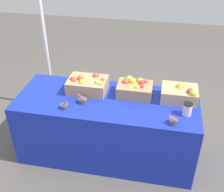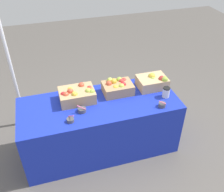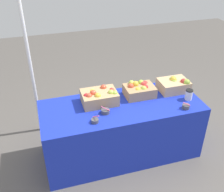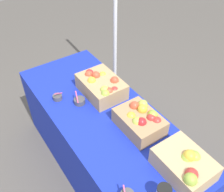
{
  "view_description": "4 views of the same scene",
  "coord_description": "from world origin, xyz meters",
  "px_view_note": "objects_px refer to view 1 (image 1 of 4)",
  "views": [
    {
      "loc": [
        0.52,
        -2.34,
        2.33
      ],
      "look_at": [
        0.06,
        -0.03,
        0.81
      ],
      "focal_mm": 44.43,
      "sensor_mm": 36.0,
      "label": 1
    },
    {
      "loc": [
        -0.54,
        -2.35,
        2.59
      ],
      "look_at": [
        0.16,
        0.02,
        0.79
      ],
      "focal_mm": 41.17,
      "sensor_mm": 36.0,
      "label": 2
    },
    {
      "loc": [
        -0.86,
        -2.47,
        2.49
      ],
      "look_at": [
        -0.12,
        0.0,
        0.88
      ],
      "focal_mm": 43.13,
      "sensor_mm": 36.0,
      "label": 3
    },
    {
      "loc": [
        1.28,
        -0.79,
        2.23
      ],
      "look_at": [
        0.01,
        0.07,
        0.9
      ],
      "focal_mm": 41.81,
      "sensor_mm": 36.0,
      "label": 4
    }
  ],
  "objects_px": {
    "apple_crate_right": "(88,84)",
    "sample_bowl_near": "(64,106)",
    "apple_crate_left": "(180,93)",
    "sample_bowl_mid": "(83,100)",
    "apple_crate_middle": "(135,88)",
    "coffee_cup": "(187,109)",
    "tent_pole": "(45,38)",
    "sample_bowl_far": "(173,121)"
  },
  "relations": [
    {
      "from": "apple_crate_middle",
      "to": "coffee_cup",
      "type": "bearing_deg",
      "value": -25.89
    },
    {
      "from": "apple_crate_right",
      "to": "coffee_cup",
      "type": "bearing_deg",
      "value": -12.61
    },
    {
      "from": "tent_pole",
      "to": "coffee_cup",
      "type": "bearing_deg",
      "value": -26.51
    },
    {
      "from": "apple_crate_right",
      "to": "tent_pole",
      "type": "relative_size",
      "value": 0.2
    },
    {
      "from": "apple_crate_middle",
      "to": "coffee_cup",
      "type": "height_order",
      "value": "apple_crate_middle"
    },
    {
      "from": "sample_bowl_mid",
      "to": "coffee_cup",
      "type": "relative_size",
      "value": 0.79
    },
    {
      "from": "apple_crate_right",
      "to": "sample_bowl_near",
      "type": "height_order",
      "value": "apple_crate_right"
    },
    {
      "from": "tent_pole",
      "to": "apple_crate_middle",
      "type": "bearing_deg",
      "value": -26.77
    },
    {
      "from": "sample_bowl_far",
      "to": "coffee_cup",
      "type": "distance_m",
      "value": 0.21
    },
    {
      "from": "coffee_cup",
      "to": "apple_crate_left",
      "type": "bearing_deg",
      "value": 105.57
    },
    {
      "from": "sample_bowl_near",
      "to": "sample_bowl_far",
      "type": "bearing_deg",
      "value": -2.36
    },
    {
      "from": "apple_crate_middle",
      "to": "sample_bowl_near",
      "type": "bearing_deg",
      "value": -149.74
    },
    {
      "from": "apple_crate_right",
      "to": "sample_bowl_far",
      "type": "distance_m",
      "value": 1.0
    },
    {
      "from": "apple_crate_middle",
      "to": "tent_pole",
      "type": "distance_m",
      "value": 1.4
    },
    {
      "from": "sample_bowl_near",
      "to": "sample_bowl_mid",
      "type": "height_order",
      "value": "sample_bowl_mid"
    },
    {
      "from": "sample_bowl_mid",
      "to": "coffee_cup",
      "type": "distance_m",
      "value": 1.03
    },
    {
      "from": "apple_crate_right",
      "to": "sample_bowl_mid",
      "type": "height_order",
      "value": "apple_crate_right"
    },
    {
      "from": "apple_crate_left",
      "to": "tent_pole",
      "type": "distance_m",
      "value": 1.83
    },
    {
      "from": "sample_bowl_mid",
      "to": "sample_bowl_far",
      "type": "relative_size",
      "value": 1.13
    },
    {
      "from": "sample_bowl_near",
      "to": "sample_bowl_far",
      "type": "height_order",
      "value": "sample_bowl_near"
    },
    {
      "from": "apple_crate_left",
      "to": "tent_pole",
      "type": "height_order",
      "value": "tent_pole"
    },
    {
      "from": "apple_crate_middle",
      "to": "sample_bowl_near",
      "type": "distance_m",
      "value": 0.76
    },
    {
      "from": "apple_crate_middle",
      "to": "sample_bowl_mid",
      "type": "distance_m",
      "value": 0.56
    },
    {
      "from": "sample_bowl_near",
      "to": "sample_bowl_mid",
      "type": "distance_m",
      "value": 0.2
    },
    {
      "from": "coffee_cup",
      "to": "apple_crate_middle",
      "type": "bearing_deg",
      "value": 154.11
    },
    {
      "from": "sample_bowl_near",
      "to": "coffee_cup",
      "type": "bearing_deg",
      "value": 5.88
    },
    {
      "from": "sample_bowl_mid",
      "to": "tent_pole",
      "type": "bearing_deg",
      "value": 130.15
    },
    {
      "from": "apple_crate_middle",
      "to": "sample_bowl_near",
      "type": "relative_size",
      "value": 3.58
    },
    {
      "from": "apple_crate_right",
      "to": "coffee_cup",
      "type": "xyz_separation_m",
      "value": [
        1.04,
        -0.23,
        -0.02
      ]
    },
    {
      "from": "sample_bowl_near",
      "to": "tent_pole",
      "type": "bearing_deg",
      "value": 120.24
    },
    {
      "from": "apple_crate_middle",
      "to": "sample_bowl_mid",
      "type": "bearing_deg",
      "value": -153.48
    },
    {
      "from": "sample_bowl_mid",
      "to": "tent_pole",
      "type": "xyz_separation_m",
      "value": [
        -0.74,
        0.87,
        0.28
      ]
    },
    {
      "from": "sample_bowl_near",
      "to": "sample_bowl_far",
      "type": "distance_m",
      "value": 1.06
    },
    {
      "from": "apple_crate_right",
      "to": "sample_bowl_mid",
      "type": "relative_size",
      "value": 3.99
    },
    {
      "from": "apple_crate_left",
      "to": "sample_bowl_far",
      "type": "bearing_deg",
      "value": -98.05
    },
    {
      "from": "sample_bowl_near",
      "to": "coffee_cup",
      "type": "xyz_separation_m",
      "value": [
        1.18,
        0.12,
        0.04
      ]
    },
    {
      "from": "apple_crate_left",
      "to": "sample_bowl_near",
      "type": "distance_m",
      "value": 1.18
    },
    {
      "from": "apple_crate_middle",
      "to": "apple_crate_right",
      "type": "distance_m",
      "value": 0.51
    },
    {
      "from": "apple_crate_left",
      "to": "sample_bowl_mid",
      "type": "height_order",
      "value": "apple_crate_left"
    },
    {
      "from": "apple_crate_right",
      "to": "sample_bowl_near",
      "type": "distance_m",
      "value": 0.39
    },
    {
      "from": "apple_crate_left",
      "to": "sample_bowl_mid",
      "type": "distance_m",
      "value": 0.99
    },
    {
      "from": "apple_crate_left",
      "to": "coffee_cup",
      "type": "bearing_deg",
      "value": -74.43
    }
  ]
}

